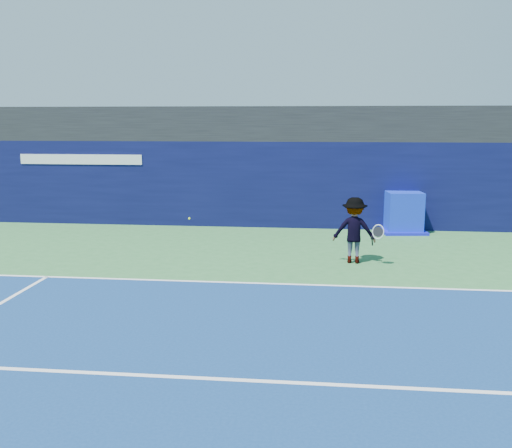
{
  "coord_description": "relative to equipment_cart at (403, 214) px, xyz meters",
  "views": [
    {
      "loc": [
        1.46,
        -9.65,
        3.72
      ],
      "look_at": [
        -0.16,
        5.2,
        1.0
      ],
      "focal_mm": 40.0,
      "sensor_mm": 36.0,
      "label": 1
    }
  ],
  "objects": [
    {
      "name": "tennis_ball",
      "position": [
        -6.47,
        -3.81,
        0.36
      ],
      "size": [
        0.06,
        0.06,
        0.06
      ],
      "color": "#CEEE1A",
      "rests_on": "ground"
    },
    {
      "name": "back_wall_assembly",
      "position": [
        -4.33,
        0.77,
        0.88
      ],
      "size": [
        36.0,
        1.03,
        3.0
      ],
      "color": "#090C36",
      "rests_on": "ground"
    },
    {
      "name": "service_line",
      "position": [
        -4.33,
        -11.73,
        -0.62
      ],
      "size": [
        24.0,
        0.1,
        0.01
      ],
      "primitive_type": "cube",
      "color": "white",
      "rests_on": "ground"
    },
    {
      "name": "stadium_band",
      "position": [
        -4.33,
        1.77,
        2.97
      ],
      "size": [
        36.0,
        3.0,
        1.2
      ],
      "primitive_type": "cube",
      "color": "black",
      "rests_on": "back_wall_assembly"
    },
    {
      "name": "tennis_player",
      "position": [
        -1.9,
        -4.46,
        0.25
      ],
      "size": [
        1.34,
        0.77,
        1.74
      ],
      "color": "silver",
      "rests_on": "ground"
    },
    {
      "name": "baseline",
      "position": [
        -4.33,
        -6.73,
        -0.62
      ],
      "size": [
        24.0,
        0.1,
        0.01
      ],
      "primitive_type": "cube",
      "color": "white",
      "rests_on": "ground"
    },
    {
      "name": "equipment_cart",
      "position": [
        0.0,
        0.0,
        0.0
      ],
      "size": [
        1.58,
        1.58,
        1.37
      ],
      "color": "#0E26C5",
      "rests_on": "ground"
    },
    {
      "name": "ground",
      "position": [
        -4.33,
        -9.73,
        -0.63
      ],
      "size": [
        80.0,
        80.0,
        0.0
      ],
      "primitive_type": "plane",
      "color": "#327038",
      "rests_on": "ground"
    }
  ]
}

